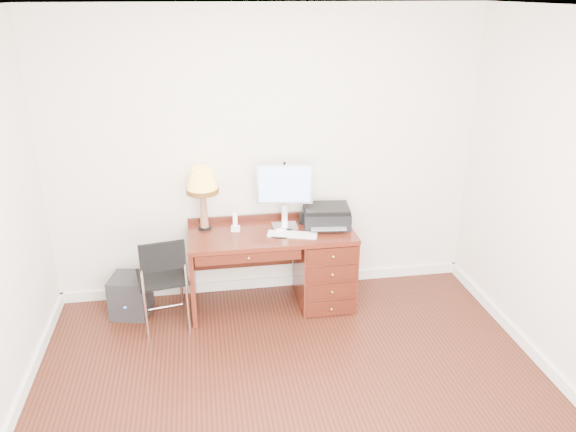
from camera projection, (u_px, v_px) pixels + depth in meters
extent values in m
plane|color=black|center=(298.00, 402.00, 4.10)|extent=(4.00, 4.00, 0.00)
plane|color=silver|center=(266.00, 157.00, 5.19)|extent=(4.00, 0.00, 4.00)
plane|color=white|center=(301.00, 8.00, 3.08)|extent=(4.00, 4.00, 0.00)
cube|color=white|center=(268.00, 282.00, 5.67)|extent=(4.00, 0.03, 0.10)
cube|color=white|center=(9.00, 428.00, 3.78)|extent=(0.03, 3.50, 0.10)
cube|color=white|center=(548.00, 369.00, 4.37)|extent=(0.03, 3.50, 0.10)
cube|color=#571D12|center=(271.00, 234.00, 5.10)|extent=(1.50, 0.65, 0.04)
cube|color=#571D12|center=(324.00, 267.00, 5.31)|extent=(0.50, 0.61, 0.71)
cube|color=#571D12|center=(193.00, 277.00, 5.13)|extent=(0.04, 0.61, 0.71)
cube|color=#44170D|center=(243.00, 249.00, 5.43)|extent=(0.96, 0.03, 0.39)
cube|color=#44170D|center=(249.00, 258.00, 4.81)|extent=(0.91, 0.03, 0.09)
sphere|color=#BF8C3F|center=(332.00, 284.00, 5.01)|extent=(0.03, 0.03, 0.03)
cube|color=silver|center=(285.00, 226.00, 5.21)|extent=(0.25, 0.19, 0.02)
cube|color=silver|center=(284.00, 214.00, 5.22)|extent=(0.05, 0.04, 0.18)
cube|color=silver|center=(284.00, 184.00, 5.09)|extent=(0.51, 0.11, 0.37)
cube|color=#4C8CF2|center=(284.00, 185.00, 5.07)|extent=(0.47, 0.07, 0.33)
cube|color=white|center=(292.00, 234.00, 5.02)|extent=(0.46, 0.25, 0.02)
cylinder|color=black|center=(281.00, 233.00, 5.06)|extent=(0.24, 0.24, 0.01)
ellipsoid|color=white|center=(281.00, 230.00, 5.05)|extent=(0.11, 0.07, 0.04)
cube|color=black|center=(326.00, 218.00, 5.21)|extent=(0.46, 0.38, 0.15)
cube|color=black|center=(327.00, 208.00, 5.17)|extent=(0.44, 0.36, 0.04)
cylinder|color=black|center=(205.00, 228.00, 5.15)|extent=(0.12, 0.12, 0.02)
cone|color=#966147|center=(204.00, 209.00, 5.08)|extent=(0.08, 0.08, 0.35)
cone|color=#FFCF50|center=(202.00, 179.00, 4.98)|extent=(0.29, 0.29, 0.22)
cylinder|color=#593814|center=(203.00, 191.00, 5.02)|extent=(0.29, 0.29, 0.04)
cube|color=white|center=(236.00, 229.00, 5.12)|extent=(0.09, 0.09, 0.04)
cube|color=white|center=(235.00, 220.00, 5.09)|extent=(0.05, 0.06, 0.14)
cylinder|color=black|center=(303.00, 218.00, 5.26)|extent=(0.08, 0.08, 0.10)
cube|color=black|center=(162.00, 277.00, 4.88)|extent=(0.48, 0.48, 0.03)
cube|color=black|center=(158.00, 257.00, 4.59)|extent=(0.37, 0.09, 0.25)
cylinder|color=silver|center=(145.00, 292.00, 5.11)|extent=(0.02, 0.02, 0.47)
cylinder|color=silver|center=(185.00, 289.00, 5.16)|extent=(0.02, 0.02, 0.47)
cylinder|color=silver|center=(142.00, 313.00, 4.78)|extent=(0.02, 0.02, 0.47)
cylinder|color=silver|center=(185.00, 309.00, 4.84)|extent=(0.02, 0.02, 0.47)
cylinder|color=silver|center=(137.00, 268.00, 4.60)|extent=(0.02, 0.02, 0.42)
cylinder|color=silver|center=(181.00, 264.00, 4.65)|extent=(0.02, 0.02, 0.42)
cube|color=black|center=(131.00, 295.00, 5.14)|extent=(0.39, 0.39, 0.38)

